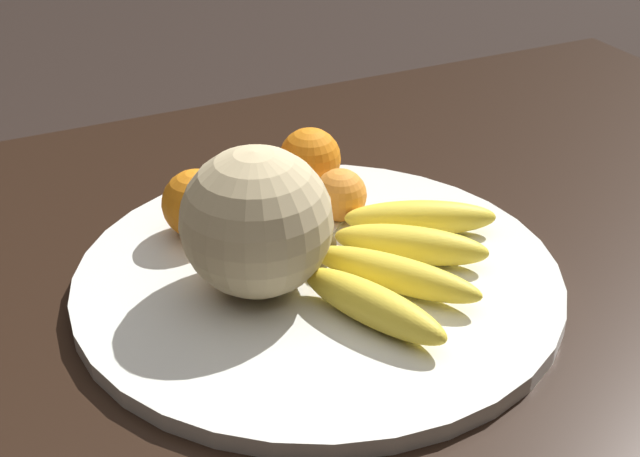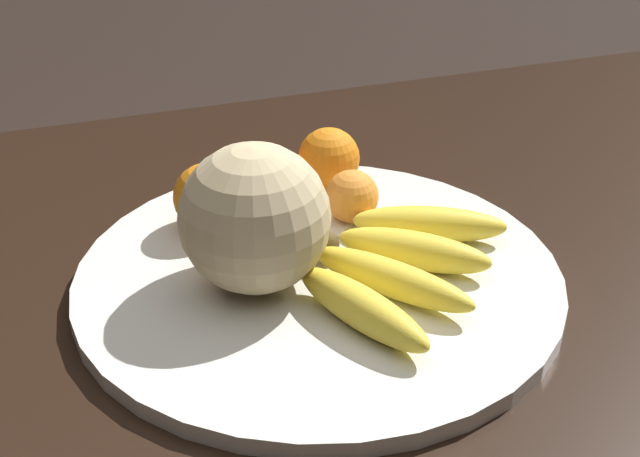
% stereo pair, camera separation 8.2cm
% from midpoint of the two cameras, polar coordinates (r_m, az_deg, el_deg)
% --- Properties ---
extents(kitchen_table, '(1.65, 0.96, 0.73)m').
position_cam_midpoint_polar(kitchen_table, '(0.89, -2.34, -9.18)').
color(kitchen_table, black).
rests_on(kitchen_table, ground_plane).
extents(fruit_bowl, '(0.47, 0.47, 0.02)m').
position_cam_midpoint_polar(fruit_bowl, '(0.85, 2.76, -3.41)').
color(fruit_bowl, silver).
rests_on(fruit_bowl, kitchen_table).
extents(melon, '(0.14, 0.14, 0.14)m').
position_cam_midpoint_polar(melon, '(0.80, -1.26, 0.54)').
color(melon, '#C6B284').
rests_on(melon, fruit_bowl).
extents(banana_bunch, '(0.24, 0.24, 0.04)m').
position_cam_midpoint_polar(banana_bunch, '(0.84, 7.88, -2.30)').
color(banana_bunch, '#473819').
rests_on(banana_bunch, fruit_bowl).
extents(orange_front_left, '(0.06, 0.06, 0.06)m').
position_cam_midpoint_polar(orange_front_left, '(0.96, -1.69, 3.43)').
color(orange_front_left, orange).
rests_on(orange_front_left, fruit_bowl).
extents(orange_front_right, '(0.07, 0.07, 0.07)m').
position_cam_midpoint_polar(orange_front_right, '(0.91, -4.37, 2.00)').
color(orange_front_right, orange).
rests_on(orange_front_right, fruit_bowl).
extents(orange_mid_center, '(0.07, 0.07, 0.07)m').
position_cam_midpoint_polar(orange_mid_center, '(0.99, 2.95, 4.44)').
color(orange_mid_center, orange).
rests_on(orange_mid_center, fruit_bowl).
extents(orange_back_left, '(0.06, 0.06, 0.06)m').
position_cam_midpoint_polar(orange_back_left, '(0.93, 4.61, 1.99)').
color(orange_back_left, orange).
rests_on(orange_back_left, fruit_bowl).
extents(produce_tag, '(0.07, 0.07, 0.00)m').
position_cam_midpoint_polar(produce_tag, '(0.92, 3.58, -0.06)').
color(produce_tag, white).
rests_on(produce_tag, fruit_bowl).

